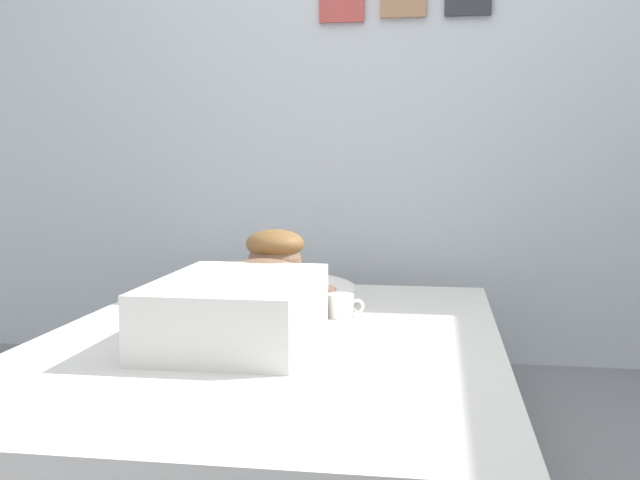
% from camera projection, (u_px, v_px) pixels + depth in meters
% --- Properties ---
extents(back_wall, '(4.49, 0.12, 2.50)m').
position_uv_depth(back_wall, '(405.00, 70.00, 3.23)').
color(back_wall, silver).
rests_on(back_wall, ground).
extents(bed, '(1.36, 1.92, 0.36)m').
position_uv_depth(bed, '(271.00, 398.00, 2.22)').
color(bed, '#4C4742').
rests_on(bed, ground).
extents(pillow, '(0.52, 0.32, 0.11)m').
position_uv_depth(pillow, '(284.00, 287.00, 2.69)').
color(pillow, white).
rests_on(pillow, bed).
extents(person_lying, '(0.43, 0.92, 0.27)m').
position_uv_depth(person_lying, '(250.00, 295.00, 2.26)').
color(person_lying, white).
rests_on(person_lying, bed).
extents(coffee_cup, '(0.12, 0.09, 0.07)m').
position_uv_depth(coffee_cup, '(341.00, 305.00, 2.45)').
color(coffee_cup, white).
rests_on(coffee_cup, bed).
extents(cell_phone, '(0.07, 0.14, 0.01)m').
position_uv_depth(cell_phone, '(168.00, 336.00, 2.18)').
color(cell_phone, black).
rests_on(cell_phone, bed).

